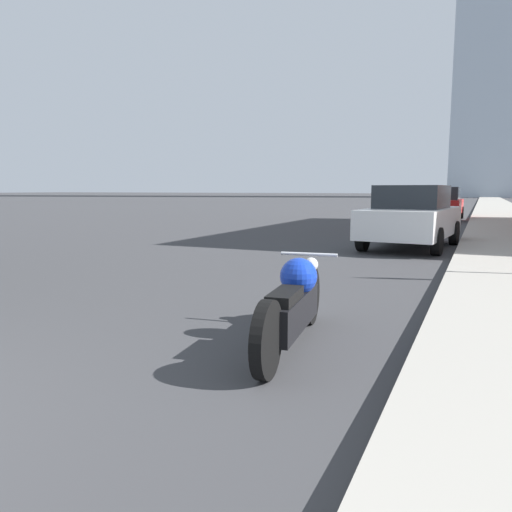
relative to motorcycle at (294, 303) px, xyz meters
The scene contains 4 objects.
sidewalk 36.21m from the motorcycle, 85.67° to the left, with size 3.23×240.00×0.15m.
motorcycle is the anchor object (origin of this frame).
parked_car_white 8.91m from the motorcycle, 90.18° to the left, with size 2.22×4.35×1.60m.
parked_car_red 22.20m from the motorcycle, 90.51° to the left, with size 1.90×4.46×1.62m.
Camera 1 is at (4.14, -0.54, 1.50)m, focal length 35.00 mm.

